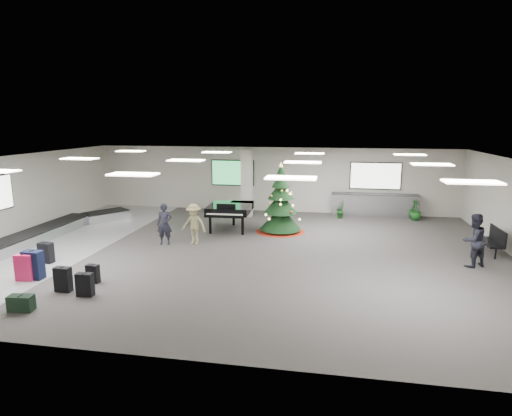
% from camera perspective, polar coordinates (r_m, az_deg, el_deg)
% --- Properties ---
extents(ground, '(18.00, 18.00, 0.00)m').
position_cam_1_polar(ground, '(15.01, -1.67, -5.78)').
color(ground, '#3E3A38').
rests_on(ground, ground).
extents(room_envelope, '(18.02, 14.02, 3.21)m').
position_cam_1_polar(room_envelope, '(15.22, -2.61, 3.45)').
color(room_envelope, '#B8B2A8').
rests_on(room_envelope, ground).
extents(baggage_carousel, '(2.28, 9.71, 0.43)m').
position_cam_1_polar(baggage_carousel, '(18.14, -26.82, -3.30)').
color(baggage_carousel, silver).
rests_on(baggage_carousel, ground).
extents(service_counter, '(4.05, 0.65, 1.08)m').
position_cam_1_polar(service_counter, '(21.14, 15.52, 0.41)').
color(service_counter, silver).
rests_on(service_counter, ground).
extents(suitcase_1, '(0.44, 0.24, 0.69)m').
position_cam_1_polar(suitcase_1, '(12.60, -24.33, -8.66)').
color(suitcase_1, black).
rests_on(suitcase_1, ground).
extents(pink_suitcase, '(0.52, 0.33, 0.79)m').
position_cam_1_polar(pink_suitcase, '(13.91, -28.44, -6.96)').
color(pink_suitcase, '#DC1C55').
rests_on(pink_suitcase, ground).
extents(suitcase_3, '(0.36, 0.22, 0.54)m').
position_cam_1_polar(suitcase_3, '(12.95, -20.92, -8.18)').
color(suitcase_3, black).
rests_on(suitcase_3, ground).
extents(navy_suitcase, '(0.55, 0.33, 0.85)m').
position_cam_1_polar(navy_suitcase, '(13.90, -27.57, -6.75)').
color(navy_suitcase, black).
rests_on(navy_suitcase, ground).
extents(green_duffel, '(0.61, 0.36, 0.40)m').
position_cam_1_polar(green_duffel, '(11.87, -28.84, -11.04)').
color(green_duffel, black).
rests_on(green_duffel, ground).
extents(suitcase_7, '(0.44, 0.25, 0.63)m').
position_cam_1_polar(suitcase_7, '(12.08, -21.85, -9.45)').
color(suitcase_7, black).
rests_on(suitcase_7, ground).
extents(suitcase_8, '(0.47, 0.30, 0.68)m').
position_cam_1_polar(suitcase_8, '(15.29, -26.20, -5.37)').
color(suitcase_8, black).
rests_on(suitcase_8, ground).
extents(christmas_tree, '(2.00, 2.00, 2.86)m').
position_cam_1_polar(christmas_tree, '(17.44, 3.29, -0.03)').
color(christmas_tree, maroon).
rests_on(christmas_tree, ground).
extents(grand_piano, '(1.78, 2.24, 1.25)m').
position_cam_1_polar(grand_piano, '(17.73, -3.54, -0.14)').
color(grand_piano, black).
rests_on(grand_piano, ground).
extents(bench, '(0.49, 1.45, 0.92)m').
position_cam_1_polar(bench, '(16.65, 29.09, -3.67)').
color(bench, black).
rests_on(bench, ground).
extents(traveler_a, '(0.61, 0.44, 1.53)m').
position_cam_1_polar(traveler_a, '(15.99, -12.10, -2.12)').
color(traveler_a, black).
rests_on(traveler_a, ground).
extents(traveler_b, '(1.06, 0.73, 1.51)m').
position_cam_1_polar(traveler_b, '(15.85, -8.29, -2.14)').
color(traveler_b, '#857D52').
rests_on(traveler_b, ground).
extents(traveler_bench, '(1.03, 0.96, 1.69)m').
position_cam_1_polar(traveler_bench, '(14.85, 27.02, -3.87)').
color(traveler_bench, black).
rests_on(traveler_bench, ground).
extents(potted_plant_left, '(0.50, 0.51, 0.72)m').
position_cam_1_polar(potted_plant_left, '(20.35, 11.25, -0.35)').
color(potted_plant_left, '#144116').
rests_on(potted_plant_left, ground).
extents(potted_plant_right, '(0.64, 0.64, 0.92)m').
position_cam_1_polar(potted_plant_right, '(20.89, 20.55, -0.28)').
color(potted_plant_right, '#144116').
rests_on(potted_plant_right, ground).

